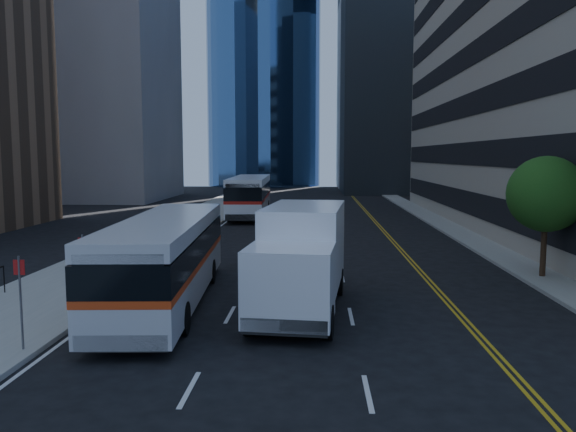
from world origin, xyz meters
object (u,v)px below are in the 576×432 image
at_px(street_tree, 546,194).
at_px(box_truck, 301,257).
at_px(bus_front, 167,257).
at_px(bus_rear, 250,195).

distance_m(street_tree, box_truck, 11.64).
height_order(street_tree, bus_front, street_tree).
distance_m(bus_front, bus_rear, 29.13).
bearing_deg(bus_rear, street_tree, -59.79).
bearing_deg(box_truck, bus_front, 177.22).
height_order(street_tree, bus_rear, street_tree).
distance_m(bus_front, box_truck, 4.84).
distance_m(bus_rear, box_truck, 30.30).
relative_size(bus_rear, box_truck, 1.78).
bearing_deg(bus_front, street_tree, 13.65).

